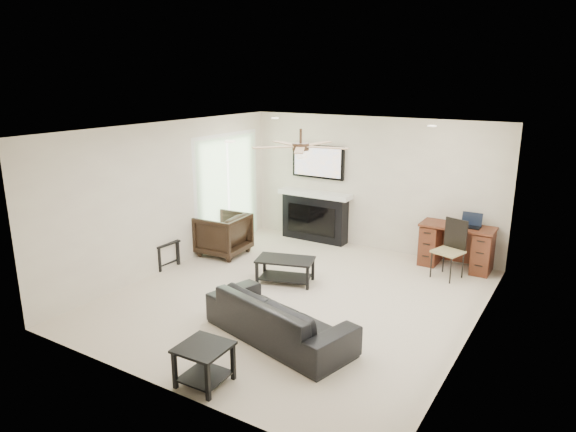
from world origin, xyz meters
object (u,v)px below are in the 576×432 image
(coffee_table, at_px, (285,271))
(armchair, at_px, (223,234))
(sofa, at_px, (279,317))
(fireplace_unit, at_px, (315,194))
(desk, at_px, (456,247))

(coffee_table, bearing_deg, armchair, 144.80)
(sofa, xyz_separation_m, coffee_table, (-0.90, 1.60, -0.10))
(armchair, relative_size, fireplace_unit, 0.44)
(sofa, bearing_deg, fireplace_unit, -53.21)
(sofa, distance_m, coffee_table, 1.84)
(fireplace_unit, height_order, desk, fireplace_unit)
(coffee_table, bearing_deg, fireplace_unit, 89.79)
(fireplace_unit, bearing_deg, coffee_table, -72.93)
(armchair, relative_size, desk, 0.69)
(armchair, height_order, fireplace_unit, fireplace_unit)
(coffee_table, height_order, fireplace_unit, fireplace_unit)
(sofa, height_order, coffee_table, sofa)
(coffee_table, relative_size, fireplace_unit, 0.47)
(armchair, bearing_deg, sofa, 46.79)
(fireplace_unit, bearing_deg, armchair, -122.19)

